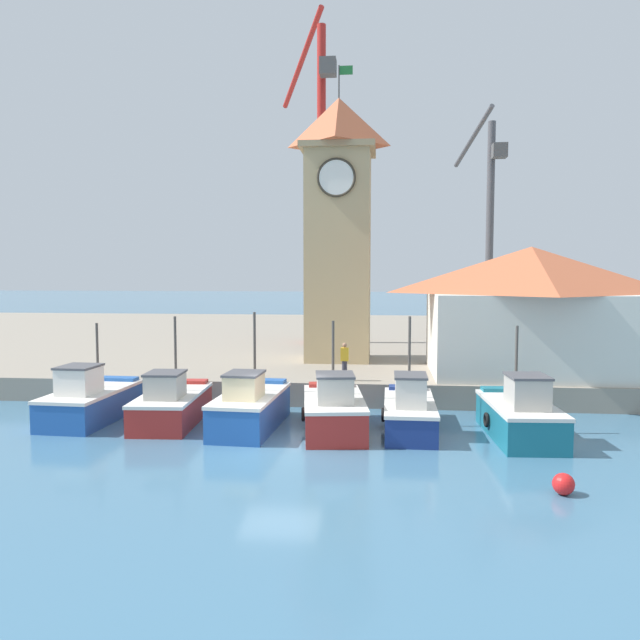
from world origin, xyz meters
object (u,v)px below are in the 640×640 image
at_px(fishing_boat_center, 409,411).
at_px(port_crane_near, 488,253).
at_px(fishing_boat_left_outer, 172,404).
at_px(dock_worker_near_tower, 345,361).
at_px(fishing_boat_mid_right, 520,415).
at_px(warehouse_right, 530,309).
at_px(mooring_buoy, 563,484).
at_px(port_crane_far, 320,215).
at_px(clock_tower, 339,224).
at_px(fishing_boat_left_inner, 250,407).
at_px(fishing_boat_mid_left, 334,410).
at_px(fishing_boat_far_left, 90,401).

height_order(fishing_boat_center, port_crane_near, port_crane_near).
height_order(fishing_boat_left_outer, dock_worker_near_tower, fishing_boat_left_outer).
distance_m(fishing_boat_mid_right, warehouse_right, 8.30).
xyz_separation_m(warehouse_right, mooring_buoy, (-2.02, -12.82, -3.68)).
distance_m(fishing_boat_left_outer, fishing_boat_center, 8.80).
bearing_deg(port_crane_far, clock_tower, -77.54).
bearing_deg(mooring_buoy, fishing_boat_mid_right, 89.19).
height_order(fishing_boat_left_outer, mooring_buoy, fishing_boat_left_outer).
distance_m(fishing_boat_mid_right, port_crane_near, 26.65).
xyz_separation_m(fishing_boat_left_inner, warehouse_right, (11.35, 6.99, 3.18)).
bearing_deg(warehouse_right, fishing_boat_mid_right, -104.72).
bearing_deg(mooring_buoy, fishing_boat_mid_left, 137.93).
bearing_deg(mooring_buoy, port_crane_near, 84.20).
distance_m(fishing_boat_left_outer, clock_tower, 13.72).
distance_m(fishing_boat_far_left, fishing_boat_mid_right, 15.72).
xyz_separation_m(fishing_boat_far_left, dock_worker_near_tower, (9.43, 3.85, 1.10)).
distance_m(clock_tower, dock_worker_near_tower, 8.86).
relative_size(fishing_boat_mid_left, clock_tower, 0.33).
height_order(fishing_boat_far_left, mooring_buoy, fishing_boat_far_left).
xyz_separation_m(port_crane_near, dock_worker_near_tower, (-9.35, -20.95, -5.12)).
relative_size(clock_tower, port_crane_far, 0.71).
bearing_deg(dock_worker_near_tower, fishing_boat_left_outer, -148.03).
bearing_deg(warehouse_right, fishing_boat_left_inner, -148.37).
bearing_deg(port_crane_near, clock_tower, -124.38).
relative_size(port_crane_far, dock_worker_near_tower, 13.13).
bearing_deg(port_crane_near, warehouse_right, -93.56).
bearing_deg(fishing_boat_far_left, warehouse_right, 20.16).
bearing_deg(warehouse_right, fishing_boat_mid_left, -139.36).
relative_size(fishing_boat_center, fishing_boat_mid_right, 1.04).
bearing_deg(fishing_boat_mid_left, port_crane_far, 97.16).
distance_m(mooring_buoy, dock_worker_near_tower, 12.03).
xyz_separation_m(fishing_boat_far_left, mooring_buoy, (15.61, -6.34, -0.48)).
bearing_deg(fishing_boat_far_left, mooring_buoy, -22.11).
bearing_deg(clock_tower, fishing_boat_mid_left, -86.86).
relative_size(fishing_boat_mid_left, port_crane_near, 0.30).
height_order(warehouse_right, dock_worker_near_tower, warehouse_right).
xyz_separation_m(fishing_boat_far_left, fishing_boat_mid_left, (9.32, -0.66, 0.00)).
distance_m(warehouse_right, port_crane_far, 16.66).
height_order(fishing_boat_center, warehouse_right, warehouse_right).
relative_size(fishing_boat_left_inner, fishing_boat_mid_left, 1.01).
relative_size(fishing_boat_left_inner, port_crane_far, 0.24).
bearing_deg(clock_tower, fishing_boat_left_outer, -118.59).
bearing_deg(fishing_boat_left_outer, port_crane_near, 57.90).
distance_m(fishing_boat_left_inner, fishing_boat_mid_right, 9.41).
bearing_deg(port_crane_far, port_crane_near, 29.51).
bearing_deg(fishing_boat_left_outer, fishing_boat_left_inner, -8.74).
height_order(fishing_boat_center, dock_worker_near_tower, fishing_boat_center).
height_order(fishing_boat_mid_right, mooring_buoy, fishing_boat_mid_right).
xyz_separation_m(clock_tower, mooring_buoy, (6.88, -16.46, -7.82)).
height_order(clock_tower, dock_worker_near_tower, clock_tower).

